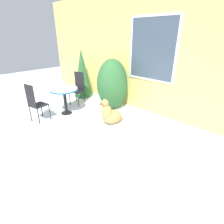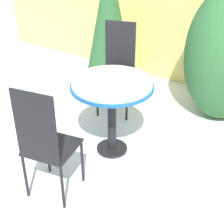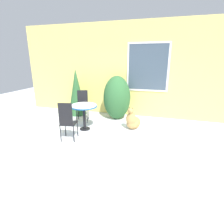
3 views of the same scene
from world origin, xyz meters
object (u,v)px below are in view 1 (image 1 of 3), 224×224
at_px(patio_chair_far_side, 35,102).
at_px(dog, 110,115).
at_px(patio_chair_near_table, 78,87).
at_px(patio_table, 64,92).

distance_m(patio_chair_far_side, dog, 1.93).
xyz_separation_m(patio_chair_near_table, patio_chair_far_side, (0.33, -1.56, 0.00)).
bearing_deg(dog, patio_chair_far_side, -118.46).
bearing_deg(patio_table, patio_chair_near_table, 118.95).
xyz_separation_m(patio_chair_far_side, dog, (1.45, 1.25, -0.29)).
height_order(patio_table, patio_chair_far_side, patio_chair_far_side).
height_order(patio_chair_near_table, patio_chair_far_side, same).
distance_m(patio_table, dog, 1.49).
height_order(patio_chair_near_table, dog, patio_chair_near_table).
xyz_separation_m(patio_table, patio_chair_near_table, (-0.41, 0.75, -0.10)).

